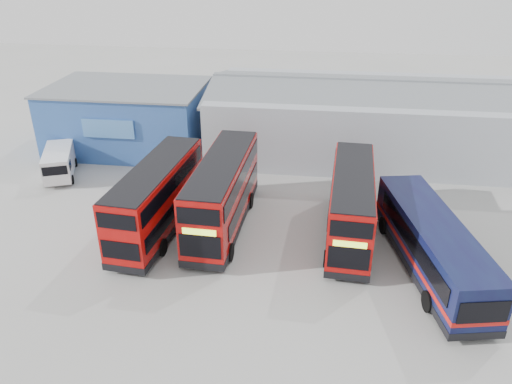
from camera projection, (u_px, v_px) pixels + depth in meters
The scene contains 8 objects.
ground_plane at pixel (279, 297), 24.15m from camera, with size 120.00×120.00×0.00m, color gray.
office_block at pixel (129, 117), 40.55m from camera, with size 12.30×8.32×5.12m.
maintenance_shed at pixel (403, 120), 39.71m from camera, with size 30.50×12.00×5.89m.
double_decker_left at pixel (158, 199), 28.81m from camera, with size 3.14×9.91×4.12m.
double_decker_centre at pixel (223, 194), 29.21m from camera, with size 2.87×10.22×4.28m.
double_decker_right at pixel (351, 206), 28.21m from camera, with size 2.82×9.63×4.03m.
single_decker_blue at pixel (431, 247), 25.41m from camera, with size 4.65×11.17×2.96m.
panel_van at pixel (59, 162), 35.99m from camera, with size 3.37×4.92×2.01m.
Camera 1 is at (1.45, -19.22, 15.46)m, focal length 35.00 mm.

